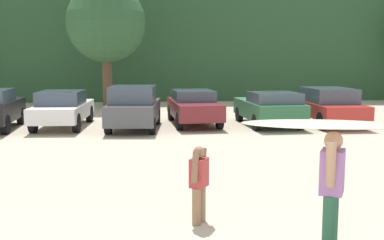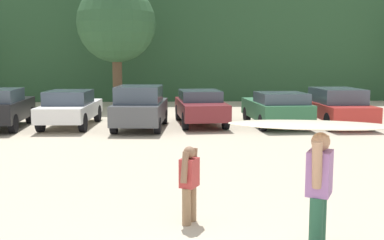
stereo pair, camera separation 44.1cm
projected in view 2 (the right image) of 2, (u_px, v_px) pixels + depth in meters
The scene contains 10 objects.
hillside_ridge at pixel (180, 37), 35.18m from camera, with size 108.00×12.00×8.63m, color #284C2D.
tree_left at pixel (116, 24), 25.34m from camera, with size 4.27×4.27×6.77m.
parked_car_white at pixel (70, 108), 18.73m from camera, with size 1.91×4.51×1.46m.
parked_car_dark_gray at pixel (140, 107), 18.06m from camera, with size 2.07×4.09×1.69m.
parked_car_maroon at pixel (200, 106), 19.36m from camera, with size 2.07×4.53×1.42m.
parked_car_forest_green at pixel (276, 108), 18.82m from camera, with size 2.18×4.22×1.41m.
parked_car_red at pixel (338, 106), 18.94m from camera, with size 1.93×3.96×1.52m.
person_adult at pixel (319, 185), 6.55m from camera, with size 0.47×0.72×1.70m.
person_child at pixel (189, 180), 7.68m from camera, with size 0.36×0.52×1.29m.
surfboard_cream at pixel (310, 125), 6.52m from camera, with size 2.40×1.16×0.11m.
Camera 2 is at (-0.74, -4.54, 2.71)m, focal length 43.68 mm.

